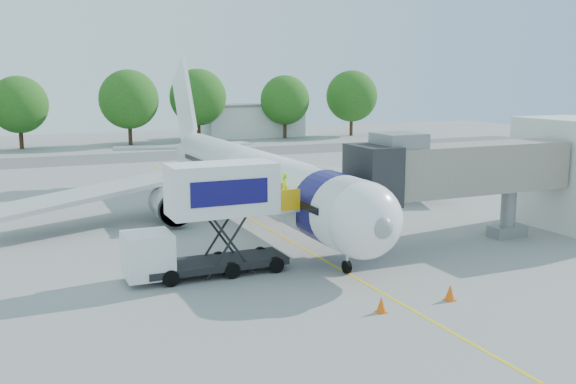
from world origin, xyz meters
name	(u,v)px	position (x,y,z in m)	size (l,w,h in m)	color
ground	(273,232)	(0.00, 0.00, 0.00)	(160.00, 160.00, 0.00)	gray
guidance_line	(273,231)	(0.00, 0.00, 0.01)	(0.15, 70.00, 0.01)	yellow
taxiway_strip	(141,157)	(0.00, 42.00, 0.00)	(120.00, 10.00, 0.01)	#59595B
aircraft	(250,176)	(0.00, 4.12, 2.95)	(34.17, 37.73, 11.35)	white
jet_bridge	(450,171)	(7.99, -7.00, 4.34)	(13.90, 3.20, 6.60)	gray
catering_hiloader	(209,220)	(-6.27, -7.00, 2.76)	(8.50, 2.44, 5.50)	black
ground_tug	(476,297)	(2.19, -16.46, 0.69)	(3.43, 2.01, 1.31)	white
safety_cone_a	(381,305)	(-1.34, -14.84, 0.33)	(0.43, 0.43, 0.69)	#F1580C
safety_cone_b	(450,293)	(2.17, -14.81, 0.35)	(0.46, 0.46, 0.73)	#F1580C
outbuilding_right	(252,120)	(22.00, 62.00, 2.66)	(16.40, 7.40, 5.30)	silver
tree_c	(19,105)	(-13.08, 57.67, 5.95)	(7.69, 7.69, 9.81)	#382314
tree_d	(129,99)	(1.36, 56.72, 6.50)	(8.39, 8.39, 10.70)	#382314
tree_e	(198,97)	(12.08, 58.76, 6.61)	(8.54, 8.54, 10.89)	#382314
tree_f	(285,100)	(25.91, 57.56, 6.03)	(7.80, 7.80, 9.94)	#382314
tree_g	(352,96)	(37.76, 57.13, 6.52)	(8.42, 8.42, 10.74)	#382314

